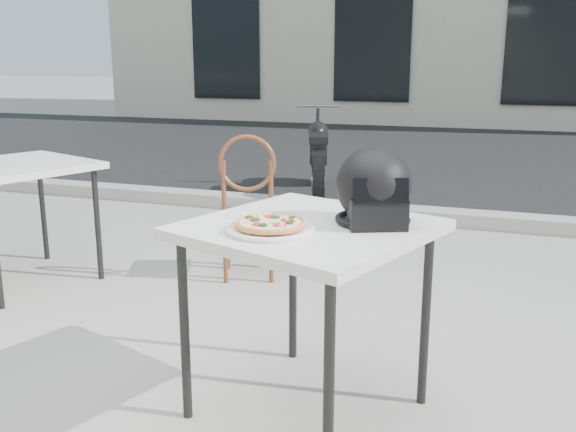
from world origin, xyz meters
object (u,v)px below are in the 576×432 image
(cafe_table_main, at_px, (308,242))
(plate, at_px, (270,229))
(pizza, at_px, (270,223))
(cafe_chair_main, at_px, (248,199))
(motorcycle, at_px, (318,158))
(cafe_table_side, at_px, (16,174))
(helmet, at_px, (374,190))

(cafe_table_main, height_order, plate, plate)
(plate, xyz_separation_m, pizza, (-0.00, 0.00, 0.02))
(cafe_chair_main, xyz_separation_m, motorcycle, (-0.31, 2.63, -0.13))
(cafe_table_side, bearing_deg, plate, -26.79)
(pizza, xyz_separation_m, motorcycle, (-1.04, 4.18, -0.42))
(plate, distance_m, motorcycle, 4.32)
(helmet, height_order, cafe_chair_main, helmet)
(cafe_table_side, bearing_deg, motorcycle, 71.87)
(cafe_chair_main, distance_m, motorcycle, 2.65)
(pizza, height_order, motorcycle, motorcycle)
(pizza, xyz_separation_m, cafe_chair_main, (-0.74, 1.55, -0.29))
(pizza, bearing_deg, helmet, 35.32)
(helmet, bearing_deg, cafe_chair_main, 106.18)
(cafe_table_side, bearing_deg, cafe_chair_main, 20.79)
(helmet, distance_m, cafe_table_side, 2.54)
(cafe_chair_main, relative_size, cafe_table_side, 0.91)
(cafe_table_main, height_order, cafe_chair_main, cafe_chair_main)
(plate, bearing_deg, cafe_table_side, 153.21)
(pizza, distance_m, motorcycle, 4.33)
(cafe_table_main, height_order, helmet, helmet)
(plate, height_order, cafe_chair_main, cafe_chair_main)
(cafe_table_main, bearing_deg, plate, -123.14)
(helmet, distance_m, motorcycle, 4.21)
(cafe_table_main, height_order, cafe_table_side, cafe_table_main)
(cafe_chair_main, bearing_deg, cafe_table_main, 99.23)
(cafe_table_main, distance_m, cafe_table_side, 2.35)
(cafe_table_main, relative_size, plate, 3.15)
(cafe_chair_main, bearing_deg, helmet, 107.42)
(pizza, bearing_deg, cafe_chair_main, 115.34)
(helmet, xyz_separation_m, cafe_table_side, (-2.40, 0.81, -0.22))
(helmet, height_order, cafe_table_side, helmet)
(cafe_table_main, distance_m, plate, 0.20)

